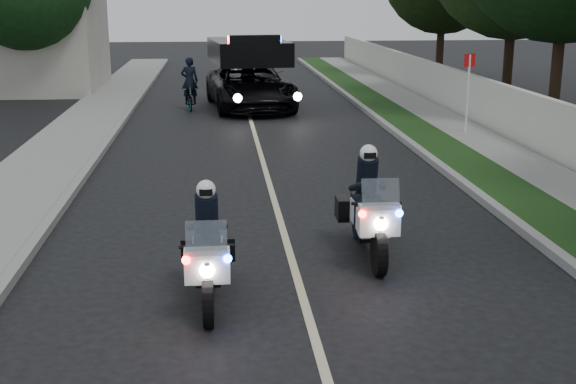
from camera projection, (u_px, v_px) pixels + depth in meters
name	position (u px, v px, depth m)	size (l,w,h in m)	color
curb_right	(437.00, 164.00, 17.67)	(0.20, 60.00, 0.15)	gray
grass_verge	(466.00, 163.00, 17.73)	(1.20, 60.00, 0.16)	#193814
sidewalk_right	(518.00, 162.00, 17.86)	(1.40, 60.00, 0.16)	gray
property_wall	(561.00, 134.00, 17.78)	(0.22, 60.00, 1.50)	beige
curb_left	(86.00, 172.00, 16.91)	(0.20, 60.00, 0.15)	gray
sidewalk_left	(36.00, 173.00, 16.80)	(2.00, 60.00, 0.16)	gray
lane_marking	(266.00, 171.00, 17.31)	(0.12, 50.00, 0.01)	#BFB78C
police_moto_left	(209.00, 300.00, 9.99)	(0.67, 1.92, 1.63)	silver
police_moto_right	(367.00, 255.00, 11.72)	(0.72, 2.06, 1.75)	silver
police_suv	(250.00, 108.00, 26.81)	(2.71, 5.85, 2.85)	black
bicycle	(191.00, 110.00, 26.53)	(0.53, 1.52, 0.80)	black
cyclist	(191.00, 110.00, 26.53)	(0.60, 0.40, 1.66)	black
sign_post	(465.00, 137.00, 21.38)	(0.39, 0.39, 2.46)	red
tree_right_c	(552.00, 121.00, 24.12)	(6.86, 6.86, 11.44)	black
tree_right_d	(505.00, 102.00, 28.39)	(6.47, 6.47, 10.79)	#214115
tree_right_e	(438.00, 78.00, 36.72)	(5.86, 5.86, 9.77)	black
tree_left_near	(34.00, 98.00, 29.53)	(5.12, 5.12, 8.53)	#133A15
tree_left_far	(40.00, 82.00, 34.97)	(6.28, 6.28, 10.46)	black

